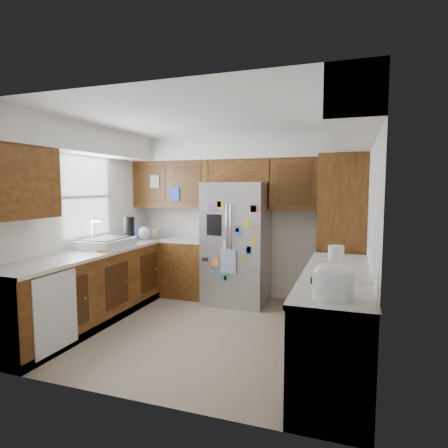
% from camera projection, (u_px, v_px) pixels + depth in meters
% --- Properties ---
extents(floor, '(3.60, 3.60, 0.00)m').
position_uv_depth(floor, '(207.00, 330.00, 4.53)').
color(floor, gray).
rests_on(floor, ground).
extents(room_shell, '(3.64, 3.24, 2.52)m').
position_uv_depth(room_shell, '(210.00, 180.00, 4.74)').
color(room_shell, white).
rests_on(room_shell, ground).
extents(left_counter_run, '(1.36, 3.20, 0.92)m').
position_uv_depth(left_counter_run, '(113.00, 286.00, 4.96)').
color(left_counter_run, '#3B1C0B').
rests_on(left_counter_run, ground).
extents(right_counter_run, '(0.63, 2.25, 0.92)m').
position_uv_depth(right_counter_run, '(336.00, 325.00, 3.56)').
color(right_counter_run, '#3B1C0B').
rests_on(right_counter_run, ground).
extents(pantry, '(0.60, 0.90, 2.15)m').
position_uv_depth(pantry, '(342.00, 236.00, 5.03)').
color(pantry, '#3B1C0B').
rests_on(pantry, ground).
extents(fridge, '(0.90, 0.79, 1.80)m').
position_uv_depth(fridge, '(237.00, 243.00, 5.58)').
color(fridge, '#B1B1B6').
rests_on(fridge, ground).
extents(bridge_cabinet, '(0.96, 0.34, 0.35)m').
position_uv_depth(bridge_cabinet, '(241.00, 171.00, 5.69)').
color(bridge_cabinet, '#3B1C0B').
rests_on(bridge_cabinet, fridge).
extents(fridge_top_items, '(0.70, 0.30, 0.27)m').
position_uv_depth(fridge_top_items, '(233.00, 151.00, 5.66)').
color(fridge_top_items, '#15149E').
rests_on(fridge_top_items, bridge_cabinet).
extents(sink_assembly, '(0.52, 0.71, 0.37)m').
position_uv_depth(sink_assembly, '(106.00, 243.00, 5.01)').
color(sink_assembly, silver).
rests_on(sink_assembly, left_counter_run).
extents(left_counter_clutter, '(0.33, 0.85, 0.38)m').
position_uv_depth(left_counter_clutter, '(136.00, 232.00, 5.68)').
color(left_counter_clutter, black).
rests_on(left_counter_clutter, left_counter_run).
extents(rice_cooker, '(0.31, 0.30, 0.26)m').
position_uv_depth(rice_cooker, '(333.00, 279.00, 2.71)').
color(rice_cooker, white).
rests_on(rice_cooker, right_counter_run).
extents(paper_towel, '(0.13, 0.13, 0.30)m').
position_uv_depth(paper_towel, '(336.00, 263.00, 3.25)').
color(paper_towel, white).
rests_on(paper_towel, right_counter_run).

